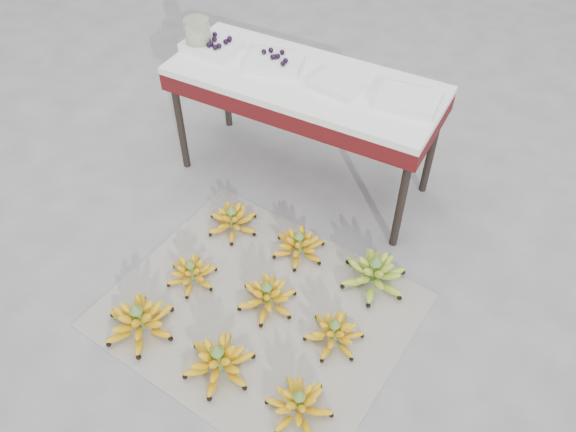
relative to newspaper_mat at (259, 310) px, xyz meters
The scene contains 17 objects.
ground 0.10m from the newspaper_mat, 167.76° to the right, with size 60.00×60.00×0.00m, color slate.
newspaper_mat is the anchor object (origin of this frame).
bunch_front_left 0.51m from the newspaper_mat, 140.08° to the right, with size 0.39×0.39×0.18m.
bunch_front_center 0.33m from the newspaper_mat, 88.63° to the right, with size 0.37×0.37×0.18m.
bunch_front_right 0.50m from the newspaper_mat, 41.60° to the right, with size 0.30×0.30×0.16m.
bunch_mid_left 0.36m from the newspaper_mat, behind, with size 0.31×0.31×0.14m.
bunch_mid_center 0.08m from the newspaper_mat, 68.54° to the left, with size 0.34×0.34×0.16m.
bunch_mid_right 0.36m from the newspaper_mat, ahead, with size 0.32×0.32×0.15m.
bunch_back_left 0.52m from the newspaper_mat, 135.00° to the left, with size 0.27×0.27×0.16m.
bunch_back_center 0.38m from the newspaper_mat, 89.55° to the left, with size 0.33×0.33×0.16m.
bunch_back_right 0.54m from the newspaper_mat, 44.58° to the left, with size 0.38×0.38×0.19m.
vendor_table 1.07m from the newspaper_mat, 105.14° to the left, with size 1.32×0.53×0.63m.
tray_far_left 1.33m from the newspaper_mat, 130.80° to the left, with size 0.28×0.20×0.07m.
tray_left 1.18m from the newspaper_mat, 114.43° to the left, with size 0.30×0.25×0.07m.
tray_right 1.08m from the newspaper_mat, 94.08° to the left, with size 0.25×0.20×0.04m.
tray_far_right 1.14m from the newspaper_mat, 73.26° to the left, with size 0.28×0.21×0.04m.
glass_jar 1.38m from the newspaper_mat, 133.93° to the left, with size 0.13×0.13×0.16m, color beige.
Camera 1 is at (0.89, -1.18, 2.08)m, focal length 35.00 mm.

